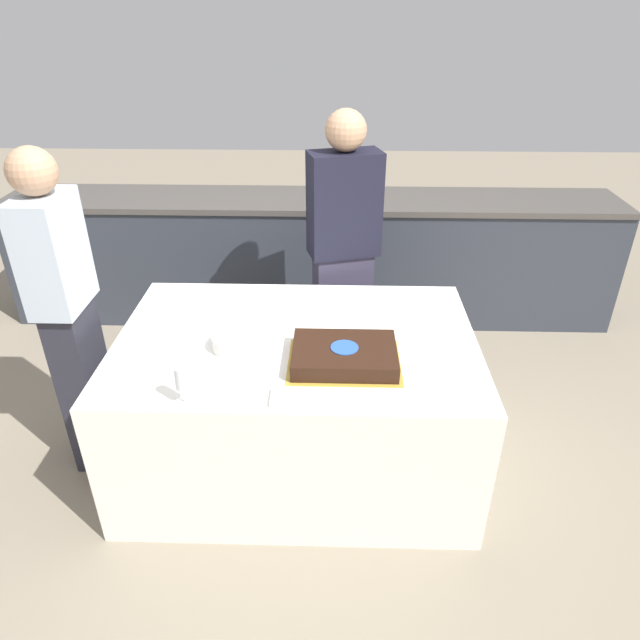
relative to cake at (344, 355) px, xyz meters
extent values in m
plane|color=gray|center=(-0.23, 0.20, -0.80)|extent=(14.00, 14.00, 0.00)
cube|color=#333842|center=(-0.23, 1.85, -0.36)|extent=(4.40, 0.55, 0.88)
cube|color=#4C4742|center=(-0.23, 1.85, 0.10)|extent=(4.40, 0.58, 0.04)
cube|color=white|center=(-0.23, 0.20, -0.42)|extent=(1.71, 1.14, 0.76)
cube|color=gold|center=(0.00, 0.00, -0.04)|extent=(0.50, 0.37, 0.00)
cube|color=black|center=(0.00, 0.00, 0.00)|extent=(0.46, 0.33, 0.07)
cylinder|color=#2D5BB7|center=(0.00, 0.00, 0.04)|extent=(0.12, 0.12, 0.00)
cylinder|color=white|center=(-0.49, 0.11, 0.00)|extent=(0.22, 0.22, 0.07)
cylinder|color=white|center=(-0.64, -0.30, -0.04)|extent=(0.07, 0.07, 0.00)
cylinder|color=white|center=(-0.64, -0.30, 0.00)|extent=(0.01, 0.01, 0.07)
cylinder|color=white|center=(-0.64, -0.30, 0.08)|extent=(0.05, 0.05, 0.10)
cylinder|color=white|center=(0.08, 0.31, -0.04)|extent=(0.21, 0.21, 0.00)
cylinder|color=white|center=(0.44, 0.23, -0.04)|extent=(0.21, 0.21, 0.00)
cube|color=white|center=(-0.24, -0.27, -0.03)|extent=(0.12, 0.11, 0.02)
cube|color=#383347|center=(0.00, 0.99, -0.37)|extent=(0.37, 0.25, 0.86)
cube|color=black|center=(0.00, 0.99, 0.36)|extent=(0.44, 0.30, 0.59)
sphere|color=tan|center=(0.00, 0.99, 0.76)|extent=(0.22, 0.22, 0.22)
cube|color=#282833|center=(-1.30, 0.20, -0.34)|extent=(0.16, 0.28, 0.92)
cube|color=silver|center=(-1.30, 0.20, 0.38)|extent=(0.20, 0.33, 0.53)
sphere|color=tan|center=(-1.30, 0.20, 0.75)|extent=(0.21, 0.21, 0.21)
camera|label=1|loc=(-0.05, -2.10, 1.38)|focal=32.00mm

